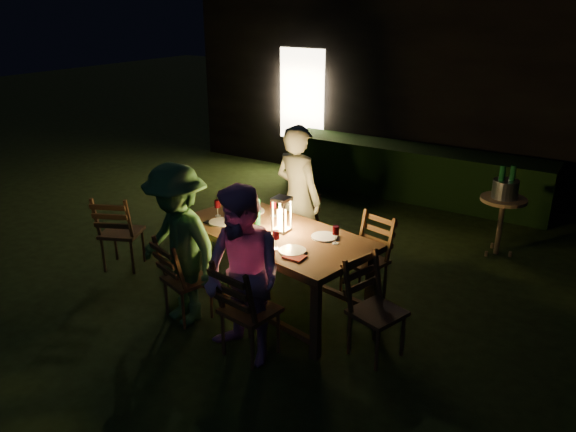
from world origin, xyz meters
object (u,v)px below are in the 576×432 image
Objects in this scene: person_house_side at (298,198)px; bottle_table at (257,212)px; chair_far_left at (294,245)px; chair_far_right at (365,273)px; dining_table at (275,239)px; chair_spare at (122,245)px; person_opp_right at (243,277)px; side_table at (503,205)px; chair_end at (375,326)px; person_opp_left at (178,246)px; bottle_bucket_a at (501,185)px; bottle_bucket_b at (511,185)px; chair_near_left at (186,293)px; lantern at (282,216)px; chair_near_right at (249,326)px; ice_bucket at (505,189)px.

person_house_side is 6.03× the size of bottle_table.
bottle_table is (0.05, -0.79, 0.68)m from chair_far_left.
chair_far_right is 3.27× the size of bottle_table.
chair_spare is (-1.97, -0.23, -0.45)m from dining_table.
side_table is at bearing 79.94° from person_opp_right.
chair_end is 1.94m from person_opp_left.
bottle_table is 0.88× the size of bottle_bucket_a.
side_table is 0.25m from bottle_bucket_b.
person_opp_right is 1.09m from bottle_table.
bottle_table is (0.35, 0.71, 0.69)m from chair_near_left.
person_house_side reaches higher than side_table.
bottle_bucket_a is (1.50, 2.43, -0.09)m from lantern.
chair_spare is 1.31× the size of side_table.
person_house_side is 5.27× the size of bottle_bucket_a.
bottle_bucket_b is at bearing -134.49° from chair_far_left.
person_opp_right is at bearing -111.39° from side_table.
chair_far_right is (0.40, 1.49, -0.01)m from chair_near_right.
person_opp_right is 2.15× the size of side_table.
chair_end is (1.50, -1.08, 0.00)m from chair_far_left.
chair_end is 0.58× the size of person_opp_left.
chair_spare is at bearing -172.37° from lantern.
chair_near_left is at bearing -125.08° from bottle_bucket_b.
chair_far_left is 2.00m from chair_spare.
chair_near_left is 0.98× the size of chair_far_left.
ice_bucket reaches higher than chair_near_left.
chair_end is 0.97× the size of chair_spare.
bottle_bucket_a reaches higher than side_table.
side_table is (1.86, 2.46, -0.32)m from bottle_table.
chair_far_right is 1.15m from person_house_side.
chair_end is 1.63m from bottle_table.
chair_far_right is at bearing 57.79° from person_opp_left.
dining_table is 2.93m from bottle_bucket_a.
person_house_side is at bearing -139.55° from bottle_bucket_b.
side_table is 0.20m from ice_bucket.
chair_near_left is at bearing 176.73° from person_opp_right.
person_house_side is 2.55m from bottle_bucket_b.
bottle_bucket_a is (3.54, 2.70, 0.60)m from chair_spare.
person_house_side is 0.85m from bottle_table.
bottle_bucket_b is at bearing 57.42° from lantern.
bottle_table reaches higher than bottle_bucket_b.
bottle_table is at bearing -127.06° from ice_bucket.
chair_far_left is 1.26× the size of side_table.
lantern is at bearing 64.48° from chair_near_left.
bottle_bucket_b is (0.10, 0.08, 0.00)m from bottle_bucket_a.
chair_far_left is 0.99× the size of chair_end.
ice_bucket reaches higher than chair_far_right.
chair_far_left is 3.29× the size of bottle_table.
chair_near_left is 0.57× the size of person_opp_left.
lantern reaches higher than bottle_bucket_b.
chair_spare is 1.88m from bottle_table.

